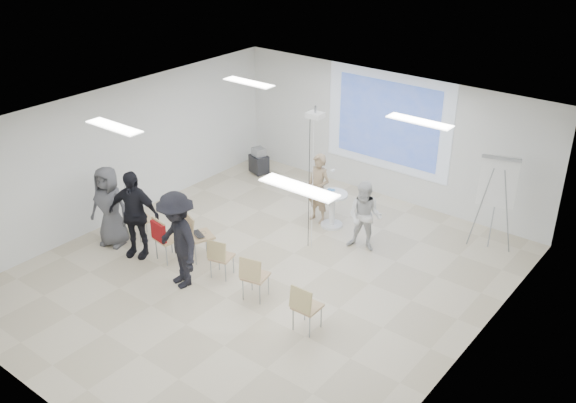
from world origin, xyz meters
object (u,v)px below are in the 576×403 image
Objects in this scene: chair_far_left at (139,218)px; audience_outer at (109,202)px; chair_center at (220,255)px; chair_left_mid at (164,236)px; audience_mid at (177,234)px; chair_right_inner at (253,274)px; player_right at (365,213)px; laptop at (201,234)px; flipchart_easel at (498,183)px; pedestal_table at (332,208)px; chair_right_far at (305,305)px; audience_left at (133,208)px; chair_left_inner at (196,233)px; av_cart at (259,162)px; player_left at (319,184)px.

chair_far_left is 0.72m from audience_outer.
chair_far_left reaches higher than chair_center.
chair_left_mid is 1.06m from audience_mid.
audience_mid is at bearing -174.77° from chair_right_inner.
player_right is 3.04m from chair_center.
chair_right_inner is (0.97, -0.15, 0.04)m from chair_center.
laptop is 5.91m from flipchart_easel.
chair_right_inner is (-0.58, -2.75, -0.29)m from player_right.
pedestal_table is 0.91× the size of chair_right_far.
audience_left reaches higher than laptop.
audience_outer reaches higher than chair_center.
chair_far_left is at bearing -134.04° from pedestal_table.
pedestal_table is 3.09m from chair_left_inner.
audience_mid reaches higher than pedestal_table.
player_right is at bearing 45.18° from chair_far_left.
chair_right_inner is 1.27m from chair_right_far.
chair_left_mid is (1.09, -0.27, 0.06)m from chair_far_left.
pedestal_table is at bearing -92.79° from laptop.
chair_right_far is 0.43× the size of audience_left.
chair_far_left is at bearing -151.82° from chair_left_inner.
pedestal_table is at bearing -3.21° from av_cart.
chair_far_left is 1.13m from chair_left_mid.
audience_mid is (0.40, -0.81, 0.47)m from chair_left_inner.
chair_right_far reaches higher than pedestal_table.
flipchart_easel reaches higher than chair_center.
chair_left_mid is (-2.82, -2.82, -0.26)m from player_right.
chair_right_inner is 2.43× the size of laptop.
audience_left reaches higher than av_cart.
flipchart_easel reaches higher than laptop.
audience_mid is at bearing -30.06° from audience_left.
av_cart is (-3.61, 4.36, -0.22)m from chair_right_inner.
pedestal_table is at bearing 85.70° from chair_right_inner.
flipchart_easel is (3.07, 1.20, 1.03)m from pedestal_table.
chair_far_left is 0.85m from audience_left.
chair_left_mid reaches higher than av_cart.
player_left is 0.85× the size of audience_left.
audience_mid is at bearing -136.62° from player_right.
pedestal_table reaches higher than av_cart.
player_left is 3.97m from audience_left.
audience_left is (-1.90, -0.41, 0.55)m from chair_center.
pedestal_table is 0.42× the size of audience_outer.
laptop is 2.03m from audience_outer.
chair_right_inner is at bearing 11.54° from chair_left_inner.
pedestal_table is 0.40× the size of flipchart_easel.
chair_left_mid is at bearing 70.33° from laptop.
chair_far_left is 1.55m from chair_left_inner.
pedestal_table is 2.99m from laptop.
audience_left reaches higher than player_right.
pedestal_table is at bearing 93.71° from audience_mid.
chair_right_inner is 0.42× the size of audience_mid.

